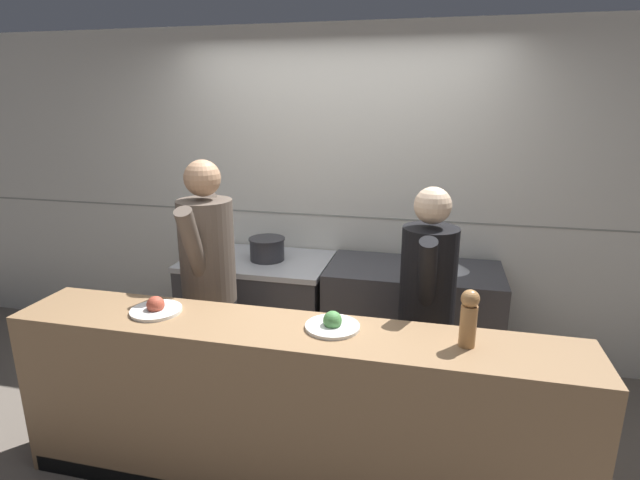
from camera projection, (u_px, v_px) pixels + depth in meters
ground_plane at (290, 452)px, 3.01m from camera, size 14.00×14.00×0.00m
wall_back_tiled at (339, 197)px, 3.99m from camera, size 8.00×0.06×2.60m
oven_range at (259, 310)px, 3.98m from camera, size 1.12×0.71×0.86m
prep_counter at (411, 325)px, 3.71m from camera, size 1.25×0.65×0.88m
pass_counter at (289, 411)px, 2.62m from camera, size 2.94×0.45×0.95m
stock_pot at (267, 248)px, 3.82m from camera, size 0.28×0.28×0.17m
mixing_bowl_steel at (450, 265)px, 3.54m from camera, size 0.28×0.28×0.08m
chefs_knife at (423, 276)px, 3.41m from camera, size 0.34×0.21×0.02m
plated_dish_main at (156, 308)px, 2.67m from camera, size 0.27×0.27×0.10m
plated_dish_appetiser at (332, 324)px, 2.49m from camera, size 0.27×0.27×0.10m
pepper_mill at (469, 317)px, 2.28m from camera, size 0.08×0.08×0.28m
chef_head_cook at (209, 278)px, 3.21m from camera, size 0.38×0.75×1.71m
chef_sous at (426, 305)px, 2.93m from camera, size 0.33×0.69×1.59m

